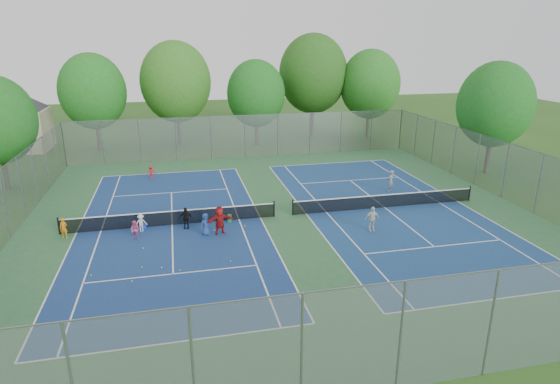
# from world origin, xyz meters

# --- Properties ---
(ground) EXTENTS (120.00, 120.00, 0.00)m
(ground) POSITION_xyz_m (0.00, 0.00, 0.00)
(ground) COLOR #285319
(ground) RESTS_ON ground
(court_pad) EXTENTS (32.00, 32.00, 0.01)m
(court_pad) POSITION_xyz_m (0.00, 0.00, 0.01)
(court_pad) COLOR #2D5F36
(court_pad) RESTS_ON ground
(court_left) EXTENTS (10.97, 23.77, 0.01)m
(court_left) POSITION_xyz_m (-7.00, 0.00, 0.02)
(court_left) COLOR navy
(court_left) RESTS_ON court_pad
(court_right) EXTENTS (10.97, 23.77, 0.01)m
(court_right) POSITION_xyz_m (7.00, 0.00, 0.02)
(court_right) COLOR navy
(court_right) RESTS_ON court_pad
(net_left) EXTENTS (12.87, 0.10, 0.91)m
(net_left) POSITION_xyz_m (-7.00, 0.00, 0.46)
(net_left) COLOR black
(net_left) RESTS_ON ground
(net_right) EXTENTS (12.87, 0.10, 0.91)m
(net_right) POSITION_xyz_m (7.00, 0.00, 0.46)
(net_right) COLOR black
(net_right) RESTS_ON ground
(fence_north) EXTENTS (32.00, 0.10, 4.00)m
(fence_north) POSITION_xyz_m (0.00, 16.00, 2.00)
(fence_north) COLOR gray
(fence_north) RESTS_ON ground
(fence_south) EXTENTS (32.00, 0.10, 4.00)m
(fence_south) POSITION_xyz_m (0.00, -16.00, 2.00)
(fence_south) COLOR gray
(fence_south) RESTS_ON ground
(fence_west) EXTENTS (0.10, 32.00, 4.00)m
(fence_west) POSITION_xyz_m (-16.00, 0.00, 2.00)
(fence_west) COLOR gray
(fence_west) RESTS_ON ground
(fence_east) EXTENTS (0.10, 32.00, 4.00)m
(fence_east) POSITION_xyz_m (16.00, 0.00, 2.00)
(fence_east) COLOR gray
(fence_east) RESTS_ON ground
(house) EXTENTS (11.03, 11.03, 7.30)m
(house) POSITION_xyz_m (-22.00, 24.00, 4.21)
(house) COLOR #B7A88C
(house) RESTS_ON ground
(tree_nw) EXTENTS (6.40, 6.40, 9.58)m
(tree_nw) POSITION_xyz_m (-14.00, 22.00, 5.89)
(tree_nw) COLOR #443326
(tree_nw) RESTS_ON ground
(tree_nl) EXTENTS (7.20, 7.20, 10.69)m
(tree_nl) POSITION_xyz_m (-6.00, 23.00, 6.54)
(tree_nl) COLOR #443326
(tree_nl) RESTS_ON ground
(tree_nc) EXTENTS (6.00, 6.00, 8.85)m
(tree_nc) POSITION_xyz_m (2.00, 21.00, 5.39)
(tree_nc) COLOR #443326
(tree_nc) RESTS_ON ground
(tree_nr) EXTENTS (7.60, 7.60, 11.42)m
(tree_nr) POSITION_xyz_m (9.00, 24.00, 7.04)
(tree_nr) COLOR #443326
(tree_nr) RESTS_ON ground
(tree_ne) EXTENTS (6.60, 6.60, 9.77)m
(tree_ne) POSITION_xyz_m (15.00, 22.00, 5.97)
(tree_ne) COLOR #443326
(tree_ne) RESTS_ON ground
(tree_side_e) EXTENTS (6.00, 6.00, 9.20)m
(tree_side_e) POSITION_xyz_m (19.00, 6.00, 5.74)
(tree_side_e) COLOR #443326
(tree_side_e) RESTS_ON ground
(ball_crate) EXTENTS (0.41, 0.41, 0.34)m
(ball_crate) POSITION_xyz_m (-8.70, -0.10, 0.17)
(ball_crate) COLOR blue
(ball_crate) RESTS_ON ground
(ball_hopper) EXTENTS (0.27, 0.27, 0.49)m
(ball_hopper) POSITION_xyz_m (-3.50, -0.25, 0.24)
(ball_hopper) COLOR #24862E
(ball_hopper) RESTS_ON ground
(student_a) EXTENTS (0.50, 0.39, 1.21)m
(student_a) POSITION_xyz_m (-13.00, -0.60, 0.61)
(student_a) COLOR orange
(student_a) RESTS_ON ground
(student_b) EXTENTS (0.67, 0.62, 1.11)m
(student_b) POSITION_xyz_m (-9.02, -1.65, 0.55)
(student_b) COLOR #D6538F
(student_b) RESTS_ON ground
(student_c) EXTENTS (0.80, 0.62, 1.08)m
(student_c) POSITION_xyz_m (-8.75, -0.60, 0.54)
(student_c) COLOR silver
(student_c) RESTS_ON ground
(student_d) EXTENTS (0.83, 0.49, 1.34)m
(student_d) POSITION_xyz_m (-6.17, -0.73, 0.67)
(student_d) COLOR black
(student_d) RESTS_ON ground
(student_e) EXTENTS (0.76, 0.63, 1.34)m
(student_e) POSITION_xyz_m (-5.08, -1.99, 0.67)
(student_e) COLOR navy
(student_e) RESTS_ON ground
(student_f) EXTENTS (1.65, 0.83, 1.71)m
(student_f) POSITION_xyz_m (-4.26, -2.01, 0.85)
(student_f) COLOR #A01816
(student_f) RESTS_ON ground
(child_far_baseline) EXTENTS (0.80, 0.56, 1.13)m
(child_far_baseline) POSITION_xyz_m (-8.54, 10.37, 0.56)
(child_far_baseline) COLOR #AB1823
(child_far_baseline) RESTS_ON ground
(instructor) EXTENTS (0.70, 0.65, 1.61)m
(instructor) POSITION_xyz_m (8.91, 3.21, 0.80)
(instructor) COLOR gray
(instructor) RESTS_ON ground
(teen_court_b) EXTENTS (0.90, 0.38, 1.52)m
(teen_court_b) POSITION_xyz_m (4.53, -3.53, 0.76)
(teen_court_b) COLOR silver
(teen_court_b) RESTS_ON ground
(tennis_ball_0) EXTENTS (0.07, 0.07, 0.07)m
(tennis_ball_0) POSITION_xyz_m (-2.69, -1.24, 0.03)
(tennis_ball_0) COLOR #D3EF37
(tennis_ball_0) RESTS_ON ground
(tennis_ball_1) EXTENTS (0.07, 0.07, 0.07)m
(tennis_ball_1) POSITION_xyz_m (-4.59, -1.47, 0.03)
(tennis_ball_1) COLOR #D1F037
(tennis_ball_1) RESTS_ON ground
(tennis_ball_2) EXTENTS (0.07, 0.07, 0.07)m
(tennis_ball_2) POSITION_xyz_m (-2.94, -2.04, 0.03)
(tennis_ball_2) COLOR #9FC22D
(tennis_ball_2) RESTS_ON ground
(tennis_ball_3) EXTENTS (0.07, 0.07, 0.07)m
(tennis_ball_3) POSITION_xyz_m (-4.86, -6.51, 0.03)
(tennis_ball_3) COLOR #D7ED37
(tennis_ball_3) RESTS_ON ground
(tennis_ball_4) EXTENTS (0.07, 0.07, 0.07)m
(tennis_ball_4) POSITION_xyz_m (-10.85, -5.72, 0.03)
(tennis_ball_4) COLOR #C8E334
(tennis_ball_4) RESTS_ON ground
(tennis_ball_5) EXTENTS (0.07, 0.07, 0.07)m
(tennis_ball_5) POSITION_xyz_m (-4.13, -5.73, 0.03)
(tennis_ball_5) COLOR gold
(tennis_ball_5) RESTS_ON ground
(tennis_ball_6) EXTENTS (0.07, 0.07, 0.07)m
(tennis_ball_6) POSITION_xyz_m (-8.56, -3.13, 0.03)
(tennis_ball_6) COLOR #E1ED37
(tennis_ball_6) RESTS_ON ground
(tennis_ball_7) EXTENTS (0.07, 0.07, 0.07)m
(tennis_ball_7) POSITION_xyz_m (-7.55, -5.65, 0.03)
(tennis_ball_7) COLOR #EBF238
(tennis_ball_7) RESTS_ON ground
(tennis_ball_8) EXTENTS (0.07, 0.07, 0.07)m
(tennis_ball_8) POSITION_xyz_m (-8.89, -6.76, 0.03)
(tennis_ball_8) COLOR #C5F037
(tennis_ball_8) RESTS_ON ground
(tennis_ball_9) EXTENTS (0.07, 0.07, 0.07)m
(tennis_ball_9) POSITION_xyz_m (-6.66, -6.14, 0.03)
(tennis_ball_9) COLOR gold
(tennis_ball_9) RESTS_ON ground
(tennis_ball_10) EXTENTS (0.07, 0.07, 0.07)m
(tennis_ball_10) POSITION_xyz_m (-8.51, -5.38, 0.03)
(tennis_ball_10) COLOR #CAD832
(tennis_ball_10) RESTS_ON ground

